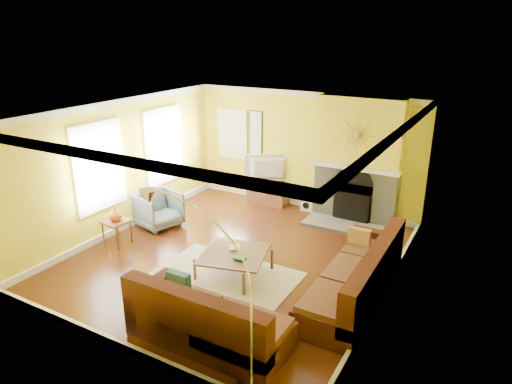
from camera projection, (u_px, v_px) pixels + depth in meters
The scene contains 27 objects.
floor at pixel (236, 257), 8.50m from camera, with size 5.50×6.00×0.02m, color #5B2A13.
ceiling at pixel (234, 111), 7.58m from camera, with size 5.50×6.00×0.02m, color white.
wall_back at pixel (304, 150), 10.51m from camera, with size 5.50×0.02×2.70m, color yellow.
wall_front at pixel (106, 259), 5.57m from camera, with size 5.50×0.02×2.70m, color yellow.
wall_left at pixel (120, 166), 9.31m from camera, with size 0.02×6.00×2.70m, color yellow.
wall_right at pixel (393, 218), 6.77m from camera, with size 0.02×6.00×2.70m, color yellow.
baseboard at pixel (236, 253), 8.47m from camera, with size 5.50×6.00×0.12m, color white, non-canonical shape.
crown_molding at pixel (234, 115), 7.60m from camera, with size 5.50×6.00×0.12m, color white, non-canonical shape.
window_left_near at pixel (163, 146), 10.31m from camera, with size 0.06×1.22×1.72m, color white.
window_left_far at pixel (98, 167), 8.75m from camera, with size 0.06×1.22×1.72m, color white.
window_back at pixel (233, 134), 11.27m from camera, with size 0.82×0.06×1.22m, color white.
wall_art at pixel (256, 134), 10.97m from camera, with size 0.34×0.04×1.14m, color white.
fireplace at pixel (358, 160), 9.72m from camera, with size 1.80×0.40×2.70m, color gray, non-canonical shape.
mantel at pixel (354, 168), 9.55m from camera, with size 1.92×0.22×0.08m, color white.
hearth at pixel (346, 226), 9.71m from camera, with size 1.80×0.70×0.06m, color gray.
sunburst at pixel (357, 135), 9.32m from camera, with size 0.70×0.04×0.70m, color olive, non-canonical shape.
rug at pixel (221, 279), 7.70m from camera, with size 2.40×1.80×0.02m, color beige.
sectional_sofa at pixel (281, 270), 7.10m from camera, with size 2.89×3.84×0.90m, color #441D15, non-canonical shape.
coffee_table at pixel (234, 264), 7.79m from camera, with size 1.06×1.06×0.42m, color white, non-canonical shape.
media_console at pixel (268, 193), 11.00m from camera, with size 0.97×0.44×0.53m, color brown.
tv at pixel (269, 169), 10.80m from camera, with size 1.14×0.15×0.66m, color black.
subwoofer at pixel (309, 203), 10.64m from camera, with size 0.30×0.30×0.30m, color white.
armchair at pixel (159, 210), 9.67m from camera, with size 0.81×0.83×0.76m, color slate.
side_table at pixel (117, 232), 8.90m from camera, with size 0.46×0.46×0.50m, color brown, non-canonical shape.
vase at pixel (115, 214), 8.76m from camera, with size 0.26×0.26×0.27m, color #CC5D18.
book at pixel (229, 247), 7.88m from camera, with size 0.19×0.25×0.02m, color white.
arc_lamp at pixel (204, 294), 5.21m from camera, with size 1.43×0.36×2.27m, color silver, non-canonical shape.
Camera 1 is at (4.03, -6.44, 4.00)m, focal length 32.00 mm.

